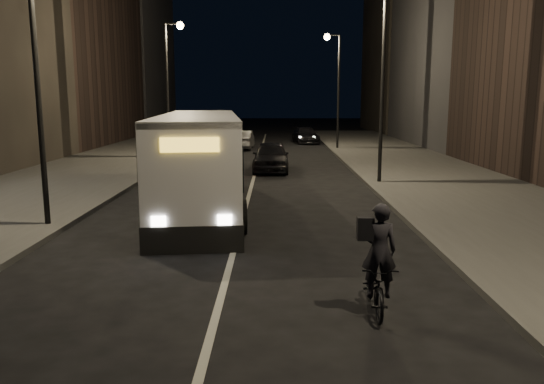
{
  "coord_description": "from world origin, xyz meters",
  "views": [
    {
      "loc": [
        1.04,
        -11.01,
        3.76
      ],
      "look_at": [
        0.96,
        1.74,
        1.5
      ],
      "focal_mm": 35.0,
      "sensor_mm": 36.0,
      "label": 1
    }
  ],
  "objects_px": {
    "streetlight_left_far": "(171,71)",
    "streetlight_right_far": "(335,76)",
    "city_bus": "(200,157)",
    "car_far": "(306,135)",
    "streetlight_right_mid": "(377,60)",
    "car_mid": "(243,140)",
    "cyclist_on_bicycle": "(376,276)",
    "streetlight_left_near": "(44,39)",
    "car_near": "(271,156)"
  },
  "relations": [
    {
      "from": "streetlight_left_far",
      "to": "streetlight_right_far",
      "type": "bearing_deg",
      "value": 29.36
    },
    {
      "from": "city_bus",
      "to": "car_far",
      "type": "relative_size",
      "value": 2.63
    },
    {
      "from": "streetlight_right_mid",
      "to": "car_mid",
      "type": "xyz_separation_m",
      "value": [
        -6.75,
        16.6,
        -4.66
      ]
    },
    {
      "from": "streetlight_right_mid",
      "to": "streetlight_left_far",
      "type": "distance_m",
      "value": 14.62
    },
    {
      "from": "streetlight_left_far",
      "to": "cyclist_on_bicycle",
      "type": "relative_size",
      "value": 4.04
    },
    {
      "from": "streetlight_left_far",
      "to": "car_far",
      "type": "height_order",
      "value": "streetlight_left_far"
    },
    {
      "from": "streetlight_right_mid",
      "to": "streetlight_right_far",
      "type": "distance_m",
      "value": 16.0
    },
    {
      "from": "streetlight_right_mid",
      "to": "car_far",
      "type": "bearing_deg",
      "value": 94.49
    },
    {
      "from": "streetlight_left_near",
      "to": "car_mid",
      "type": "distance_m",
      "value": 25.34
    },
    {
      "from": "city_bus",
      "to": "car_mid",
      "type": "distance_m",
      "value": 21.23
    },
    {
      "from": "streetlight_right_mid",
      "to": "car_mid",
      "type": "distance_m",
      "value": 18.52
    },
    {
      "from": "streetlight_left_far",
      "to": "streetlight_left_near",
      "type": "bearing_deg",
      "value": -90.0
    },
    {
      "from": "car_far",
      "to": "city_bus",
      "type": "bearing_deg",
      "value": -107.28
    },
    {
      "from": "streetlight_right_far",
      "to": "streetlight_right_mid",
      "type": "bearing_deg",
      "value": -90.0
    },
    {
      "from": "city_bus",
      "to": "car_mid",
      "type": "bearing_deg",
      "value": 83.57
    },
    {
      "from": "streetlight_left_far",
      "to": "car_near",
      "type": "xyz_separation_m",
      "value": [
        6.13,
        -5.5,
        -4.59
      ]
    },
    {
      "from": "streetlight_left_near",
      "to": "streetlight_left_far",
      "type": "distance_m",
      "value": 18.0
    },
    {
      "from": "city_bus",
      "to": "car_far",
      "type": "height_order",
      "value": "city_bus"
    },
    {
      "from": "cyclist_on_bicycle",
      "to": "car_near",
      "type": "relative_size",
      "value": 0.44
    },
    {
      "from": "streetlight_left_near",
      "to": "car_near",
      "type": "xyz_separation_m",
      "value": [
        6.13,
        12.5,
        -4.59
      ]
    },
    {
      "from": "car_far",
      "to": "cyclist_on_bicycle",
      "type": "bearing_deg",
      "value": -97.46
    },
    {
      "from": "cyclist_on_bicycle",
      "to": "car_mid",
      "type": "bearing_deg",
      "value": 99.76
    },
    {
      "from": "streetlight_left_far",
      "to": "city_bus",
      "type": "bearing_deg",
      "value": -75.66
    },
    {
      "from": "streetlight_left_near",
      "to": "car_near",
      "type": "bearing_deg",
      "value": 63.88
    },
    {
      "from": "cyclist_on_bicycle",
      "to": "car_mid",
      "type": "distance_m",
      "value": 30.94
    },
    {
      "from": "car_near",
      "to": "car_far",
      "type": "relative_size",
      "value": 0.99
    },
    {
      "from": "streetlight_left_near",
      "to": "cyclist_on_bicycle",
      "type": "height_order",
      "value": "streetlight_left_near"
    },
    {
      "from": "city_bus",
      "to": "car_mid",
      "type": "relative_size",
      "value": 2.85
    },
    {
      "from": "streetlight_right_far",
      "to": "car_mid",
      "type": "relative_size",
      "value": 1.91
    },
    {
      "from": "cyclist_on_bicycle",
      "to": "car_far",
      "type": "height_order",
      "value": "cyclist_on_bicycle"
    },
    {
      "from": "streetlight_right_mid",
      "to": "city_bus",
      "type": "height_order",
      "value": "streetlight_right_mid"
    },
    {
      "from": "cyclist_on_bicycle",
      "to": "car_near",
      "type": "height_order",
      "value": "cyclist_on_bicycle"
    },
    {
      "from": "streetlight_left_near",
      "to": "city_bus",
      "type": "xyz_separation_m",
      "value": [
        3.73,
        3.4,
        -3.61
      ]
    },
    {
      "from": "streetlight_left_near",
      "to": "city_bus",
      "type": "height_order",
      "value": "streetlight_left_near"
    },
    {
      "from": "streetlight_right_mid",
      "to": "streetlight_right_far",
      "type": "xyz_separation_m",
      "value": [
        0.0,
        16.0,
        0.0
      ]
    },
    {
      "from": "streetlight_right_mid",
      "to": "car_near",
      "type": "relative_size",
      "value": 1.79
    },
    {
      "from": "car_mid",
      "to": "streetlight_left_near",
      "type": "bearing_deg",
      "value": 82.8
    },
    {
      "from": "streetlight_left_near",
      "to": "car_near",
      "type": "height_order",
      "value": "streetlight_left_near"
    },
    {
      "from": "city_bus",
      "to": "car_mid",
      "type": "height_order",
      "value": "city_bus"
    },
    {
      "from": "cyclist_on_bicycle",
      "to": "car_mid",
      "type": "height_order",
      "value": "cyclist_on_bicycle"
    },
    {
      "from": "streetlight_right_far",
      "to": "car_far",
      "type": "distance_m",
      "value": 7.85
    },
    {
      "from": "streetlight_left_far",
      "to": "car_far",
      "type": "distance_m",
      "value": 15.72
    },
    {
      "from": "streetlight_left_far",
      "to": "car_mid",
      "type": "height_order",
      "value": "streetlight_left_far"
    },
    {
      "from": "streetlight_right_mid",
      "to": "streetlight_right_far",
      "type": "height_order",
      "value": "same"
    },
    {
      "from": "car_far",
      "to": "streetlight_right_far",
      "type": "bearing_deg",
      "value": -80.26
    },
    {
      "from": "streetlight_right_far",
      "to": "cyclist_on_bicycle",
      "type": "relative_size",
      "value": 4.04
    },
    {
      "from": "streetlight_left_near",
      "to": "car_far",
      "type": "relative_size",
      "value": 1.77
    },
    {
      "from": "streetlight_left_near",
      "to": "city_bus",
      "type": "distance_m",
      "value": 6.21
    },
    {
      "from": "city_bus",
      "to": "car_far",
      "type": "xyz_separation_m",
      "value": [
        5.2,
        26.65,
        -1.08
      ]
    },
    {
      "from": "city_bus",
      "to": "streetlight_left_near",
      "type": "bearing_deg",
      "value": -143.58
    }
  ]
}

